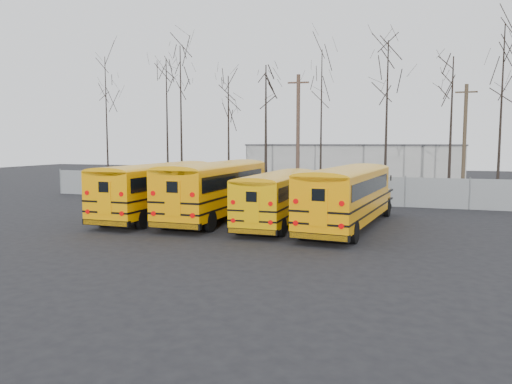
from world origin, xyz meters
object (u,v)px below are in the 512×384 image
(bus_a, at_px, (159,186))
(bus_c, at_px, (279,194))
(utility_pole_left, at_px, (298,134))
(utility_pole_right, at_px, (464,142))
(bus_d, at_px, (348,192))
(bus_b, at_px, (217,185))

(bus_a, height_order, bus_c, bus_a)
(utility_pole_left, height_order, utility_pole_right, utility_pole_left)
(bus_c, distance_m, utility_pole_left, 15.63)
(bus_d, relative_size, utility_pole_left, 1.18)
(bus_d, height_order, utility_pole_right, utility_pole_right)
(bus_a, distance_m, bus_d, 10.81)
(bus_a, height_order, bus_d, bus_a)
(bus_a, xyz_separation_m, bus_b, (3.43, 0.44, 0.07))
(bus_d, bearing_deg, bus_a, -175.80)
(bus_c, distance_m, utility_pole_right, 17.58)
(bus_a, distance_m, bus_c, 7.23)
(bus_a, relative_size, bus_b, 0.97)
(utility_pole_left, bearing_deg, bus_d, -72.19)
(bus_c, relative_size, bus_d, 0.88)
(bus_b, xyz_separation_m, utility_pole_right, (13.74, 13.57, 2.43))
(bus_c, xyz_separation_m, utility_pole_right, (9.95, 14.24, 2.71))
(bus_c, height_order, utility_pole_right, utility_pole_right)
(bus_a, xyz_separation_m, utility_pole_right, (17.17, 14.00, 2.50))
(bus_b, relative_size, bus_c, 1.16)
(bus_d, relative_size, utility_pole_right, 1.36)
(utility_pole_left, distance_m, utility_pole_right, 12.63)
(utility_pole_right, bearing_deg, utility_pole_left, 175.77)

